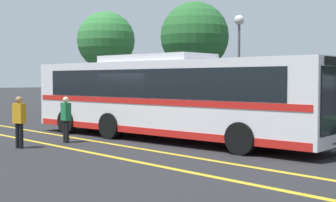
{
  "coord_description": "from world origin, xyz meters",
  "views": [
    {
      "loc": [
        13.77,
        -11.69,
        2.28
      ],
      "look_at": [
        1.13,
        0.41,
        1.47
      ],
      "focal_mm": 50.0,
      "sensor_mm": 36.0,
      "label": 1
    }
  ],
  "objects_px": {
    "tree_0": "(195,36)",
    "parked_car_1": "(172,108)",
    "pedestrian_0": "(19,119)",
    "street_lamp": "(239,41)",
    "parked_car_0": "(108,105)",
    "tree_2": "(106,41)",
    "parked_car_2": "(256,114)",
    "transit_bus": "(168,95)",
    "pedestrian_1": "(66,117)"
  },
  "relations": [
    {
      "from": "parked_car_2",
      "to": "tree_2",
      "type": "bearing_deg",
      "value": 74.86
    },
    {
      "from": "pedestrian_0",
      "to": "parked_car_0",
      "type": "bearing_deg",
      "value": 115.8
    },
    {
      "from": "tree_0",
      "to": "parked_car_1",
      "type": "bearing_deg",
      "value": -61.78
    },
    {
      "from": "parked_car_1",
      "to": "street_lamp",
      "type": "bearing_deg",
      "value": 140.26
    },
    {
      "from": "transit_bus",
      "to": "pedestrian_0",
      "type": "bearing_deg",
      "value": -25.32
    },
    {
      "from": "transit_bus",
      "to": "pedestrian_0",
      "type": "relative_size",
      "value": 7.68
    },
    {
      "from": "parked_car_1",
      "to": "street_lamp",
      "type": "relative_size",
      "value": 0.75
    },
    {
      "from": "street_lamp",
      "to": "tree_2",
      "type": "height_order",
      "value": "tree_2"
    },
    {
      "from": "pedestrian_1",
      "to": "parked_car_1",
      "type": "bearing_deg",
      "value": 116.62
    },
    {
      "from": "parked_car_1",
      "to": "parked_car_2",
      "type": "xyz_separation_m",
      "value": [
        5.4,
        -0.01,
        -0.04
      ]
    },
    {
      "from": "parked_car_0",
      "to": "tree_0",
      "type": "relative_size",
      "value": 0.6
    },
    {
      "from": "parked_car_1",
      "to": "transit_bus",
      "type": "bearing_deg",
      "value": 40.1
    },
    {
      "from": "parked_car_1",
      "to": "tree_0",
      "type": "relative_size",
      "value": 0.6
    },
    {
      "from": "pedestrian_0",
      "to": "tree_0",
      "type": "height_order",
      "value": "tree_0"
    },
    {
      "from": "parked_car_1",
      "to": "pedestrian_0",
      "type": "height_order",
      "value": "pedestrian_0"
    },
    {
      "from": "parked_car_1",
      "to": "pedestrian_0",
      "type": "relative_size",
      "value": 2.49
    },
    {
      "from": "street_lamp",
      "to": "tree_2",
      "type": "xyz_separation_m",
      "value": [
        -13.05,
        0.74,
        0.85
      ]
    },
    {
      "from": "pedestrian_0",
      "to": "tree_2",
      "type": "height_order",
      "value": "tree_2"
    },
    {
      "from": "pedestrian_0",
      "to": "tree_2",
      "type": "xyz_separation_m",
      "value": [
        -14.21,
        13.95,
        4.21
      ]
    },
    {
      "from": "parked_car_0",
      "to": "parked_car_2",
      "type": "distance_m",
      "value": 11.15
    },
    {
      "from": "parked_car_1",
      "to": "tree_2",
      "type": "relative_size",
      "value": 0.58
    },
    {
      "from": "parked_car_1",
      "to": "street_lamp",
      "type": "xyz_separation_m",
      "value": [
        2.11,
        2.97,
        3.6
      ]
    },
    {
      "from": "street_lamp",
      "to": "parked_car_1",
      "type": "bearing_deg",
      "value": -125.47
    },
    {
      "from": "tree_2",
      "to": "parked_car_0",
      "type": "bearing_deg",
      "value": -35.41
    },
    {
      "from": "parked_car_0",
      "to": "pedestrian_1",
      "type": "bearing_deg",
      "value": 41.71
    },
    {
      "from": "street_lamp",
      "to": "tree_0",
      "type": "relative_size",
      "value": 0.81
    },
    {
      "from": "transit_bus",
      "to": "tree_0",
      "type": "bearing_deg",
      "value": -147.16
    },
    {
      "from": "parked_car_1",
      "to": "street_lamp",
      "type": "distance_m",
      "value": 5.12
    },
    {
      "from": "parked_car_0",
      "to": "tree_0",
      "type": "distance_m",
      "value": 6.89
    },
    {
      "from": "parked_car_0",
      "to": "parked_car_2",
      "type": "relative_size",
      "value": 1.02
    },
    {
      "from": "tree_2",
      "to": "parked_car_1",
      "type": "bearing_deg",
      "value": -18.72
    },
    {
      "from": "tree_0",
      "to": "parked_car_2",
      "type": "bearing_deg",
      "value": -28.28
    },
    {
      "from": "transit_bus",
      "to": "street_lamp",
      "type": "xyz_separation_m",
      "value": [
        -2.99,
        8.18,
        2.67
      ]
    },
    {
      "from": "parked_car_1",
      "to": "parked_car_0",
      "type": "bearing_deg",
      "value": -94.43
    },
    {
      "from": "pedestrian_1",
      "to": "tree_0",
      "type": "xyz_separation_m",
      "value": [
        -5.3,
        12.45,
        4.01
      ]
    },
    {
      "from": "pedestrian_0",
      "to": "parked_car_2",
      "type": "bearing_deg",
      "value": 62.7
    },
    {
      "from": "transit_bus",
      "to": "pedestrian_1",
      "type": "bearing_deg",
      "value": -37.25
    },
    {
      "from": "transit_bus",
      "to": "tree_2",
      "type": "distance_m",
      "value": 18.69
    },
    {
      "from": "parked_car_1",
      "to": "parked_car_2",
      "type": "distance_m",
      "value": 5.4
    },
    {
      "from": "parked_car_1",
      "to": "tree_2",
      "type": "bearing_deg",
      "value": -112.99
    },
    {
      "from": "transit_bus",
      "to": "parked_car_0",
      "type": "height_order",
      "value": "transit_bus"
    },
    {
      "from": "parked_car_2",
      "to": "pedestrian_1",
      "type": "height_order",
      "value": "pedestrian_1"
    },
    {
      "from": "parked_car_0",
      "to": "tree_2",
      "type": "xyz_separation_m",
      "value": [
        -5.19,
        3.69,
        4.52
      ]
    },
    {
      "from": "parked_car_0",
      "to": "pedestrian_1",
      "type": "xyz_separation_m",
      "value": [
        8.87,
        -8.4,
        0.27
      ]
    },
    {
      "from": "parked_car_0",
      "to": "pedestrian_0",
      "type": "xyz_separation_m",
      "value": [
        9.01,
        -10.26,
        0.31
      ]
    },
    {
      "from": "parked_car_1",
      "to": "tree_0",
      "type": "xyz_separation_m",
      "value": [
        -2.18,
        4.07,
        4.2
      ]
    },
    {
      "from": "transit_bus",
      "to": "parked_car_2",
      "type": "height_order",
      "value": "transit_bus"
    },
    {
      "from": "parked_car_1",
      "to": "pedestrian_1",
      "type": "xyz_separation_m",
      "value": [
        3.12,
        -8.39,
        0.19
      ]
    },
    {
      "from": "pedestrian_0",
      "to": "street_lamp",
      "type": "relative_size",
      "value": 0.3
    },
    {
      "from": "parked_car_0",
      "to": "pedestrian_0",
      "type": "height_order",
      "value": "pedestrian_0"
    }
  ]
}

